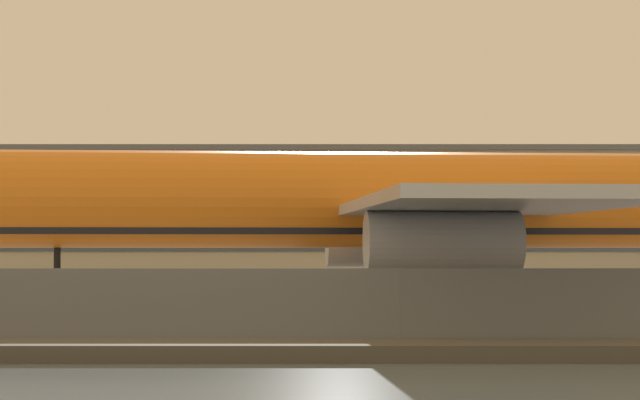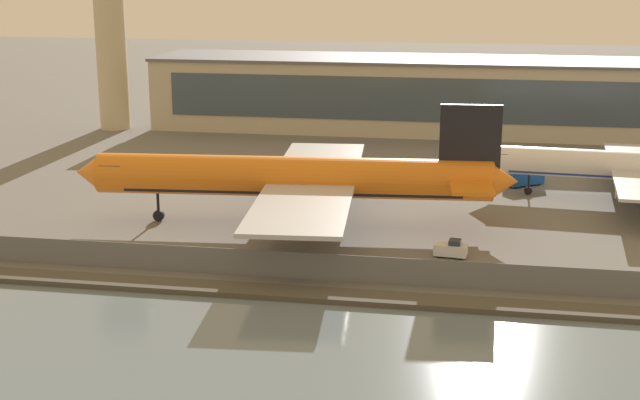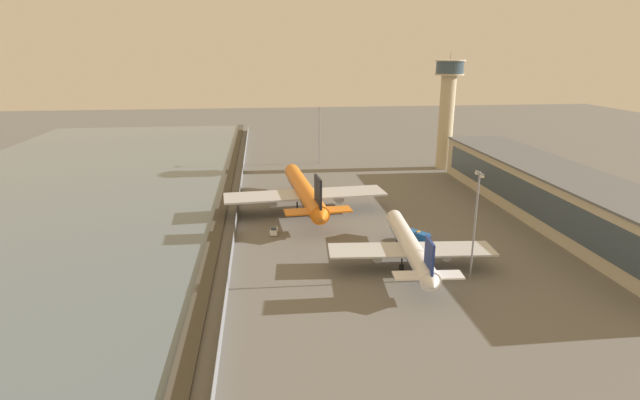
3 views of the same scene
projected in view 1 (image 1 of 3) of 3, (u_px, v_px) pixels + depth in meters
ground_plane at (372, 319)px, 56.28m from camera, size 500.00×500.00×0.00m
shoreline_seawall at (405, 351)px, 35.80m from camera, size 320.00×3.00×0.50m
perimeter_fence at (394, 308)px, 40.34m from camera, size 280.00×0.10×2.55m
cargo_jet_orange at (401, 204)px, 57.99m from camera, size 49.11×42.50×13.80m
terminal_building at (510, 217)px, 120.19m from camera, size 104.63×18.89×12.54m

